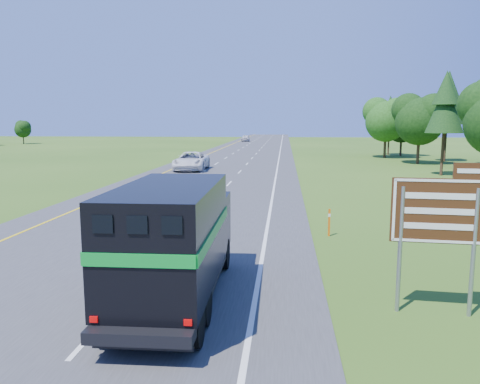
% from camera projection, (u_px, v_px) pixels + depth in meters
% --- Properties ---
extents(road, '(15.00, 260.00, 0.04)m').
position_uv_depth(road, '(234.00, 162.00, 58.62)').
color(road, '#38383A').
rests_on(road, ground).
extents(lane_markings, '(11.15, 260.00, 0.01)m').
position_uv_depth(lane_markings, '(234.00, 162.00, 58.62)').
color(lane_markings, yellow).
rests_on(lane_markings, road).
extents(horse_truck, '(2.50, 7.57, 3.33)m').
position_uv_depth(horse_truck, '(175.00, 239.00, 12.71)').
color(horse_truck, black).
rests_on(horse_truck, road).
extents(white_suv, '(3.28, 6.80, 1.87)m').
position_uv_depth(white_suv, '(191.00, 161.00, 48.29)').
color(white_suv, white).
rests_on(white_suv, road).
extents(far_car, '(2.17, 5.02, 1.69)m').
position_uv_depth(far_car, '(245.00, 138.00, 119.70)').
color(far_car, '#B5B5BD').
rests_on(far_car, road).
extents(exit_sign, '(2.34, 0.28, 3.97)m').
position_uv_depth(exit_sign, '(440.00, 217.00, 11.85)').
color(exit_sign, gray).
rests_on(exit_sign, ground).
extents(delineator, '(0.10, 0.06, 1.21)m').
position_uv_depth(delineator, '(329.00, 222.00, 20.45)').
color(delineator, '#DB580B').
rests_on(delineator, ground).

